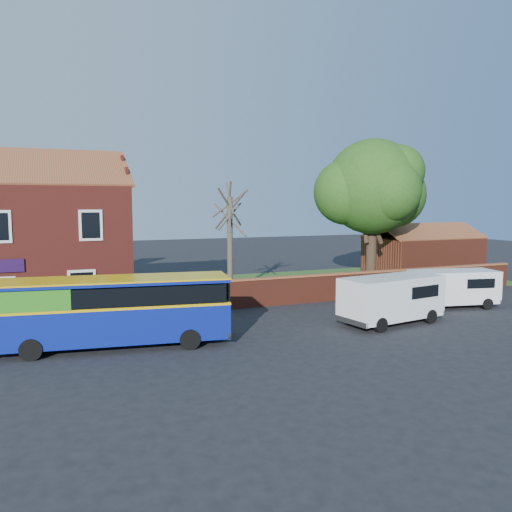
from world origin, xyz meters
name	(u,v)px	position (x,y,z in m)	size (l,w,h in m)	color
ground	(193,353)	(0.00, 0.00, 0.00)	(120.00, 120.00, 0.00)	black
pavement	(0,334)	(-7.00, 5.75, 0.06)	(18.00, 3.50, 0.12)	gray
grass_strip	(321,282)	(13.00, 13.00, 0.02)	(26.00, 12.00, 0.04)	#426B28
shop_building	(6,246)	(-7.02, 11.50, 3.41)	(12.30, 8.13, 10.50)	maroon
boundary_wall	(371,284)	(13.00, 7.00, 0.81)	(22.00, 0.38, 1.60)	maroon
outbuilding	(422,255)	(22.00, 13.00, 1.61)	(8.20, 5.06, 4.17)	maroon
bus	(106,308)	(-2.92, 2.06, 1.56)	(9.22, 3.56, 2.74)	navy
van_near	(392,297)	(9.93, 1.06, 1.25)	(5.33, 2.78, 2.23)	white
van_far	(454,287)	(15.43, 2.85, 1.13)	(4.89, 2.75, 2.02)	white
large_tree	(372,190)	(15.85, 11.18, 6.58)	(8.25, 6.52, 10.06)	black
bare_tree	(230,240)	(5.40, 11.09, 3.40)	(2.49, 2.96, 6.63)	#4C4238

